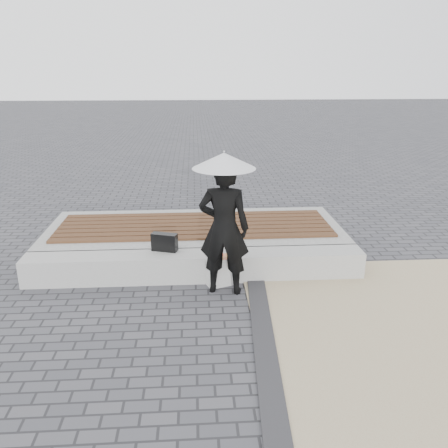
{
  "coord_description": "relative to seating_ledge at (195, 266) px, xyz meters",
  "views": [
    {
      "loc": [
        0.02,
        -4.68,
        3.01
      ],
      "look_at": [
        0.4,
        1.15,
        1.0
      ],
      "focal_mm": 36.94,
      "sensor_mm": 36.0,
      "label": 1
    }
  ],
  "objects": [
    {
      "name": "ground",
      "position": [
        0.0,
        -1.6,
        -0.2
      ],
      "size": [
        80.0,
        80.0,
        0.0
      ],
      "primitive_type": "plane",
      "color": "#47474C",
      "rests_on": "ground"
    },
    {
      "name": "edging_band",
      "position": [
        0.75,
        -2.1,
        -0.18
      ],
      "size": [
        0.61,
        5.2,
        0.04
      ],
      "primitive_type": "cube",
      "rotation": [
        0.0,
        0.0,
        -0.07
      ],
      "color": "#2D2C2F",
      "rests_on": "ground"
    },
    {
      "name": "seating_ledge",
      "position": [
        0.0,
        0.0,
        0.0
      ],
      "size": [
        5.0,
        0.45,
        0.4
      ],
      "primitive_type": "cube",
      "color": "#ABABA6",
      "rests_on": "ground"
    },
    {
      "name": "timber_platform",
      "position": [
        0.0,
        1.2,
        0.0
      ],
      "size": [
        5.0,
        2.0,
        0.4
      ],
      "primitive_type": "cube",
      "color": "#ADADA7",
      "rests_on": "ground"
    },
    {
      "name": "timber_decking",
      "position": [
        0.0,
        1.2,
        0.22
      ],
      "size": [
        4.6,
        1.4,
        0.04
      ],
      "primitive_type": null,
      "color": "brown",
      "rests_on": "timber_platform"
    },
    {
      "name": "woman",
      "position": [
        0.4,
        -0.45,
        0.74
      ],
      "size": [
        0.75,
        0.57,
        1.88
      ],
      "primitive_type": "imported",
      "rotation": [
        0.0,
        0.0,
        2.96
      ],
      "color": "black",
      "rests_on": "ground"
    },
    {
      "name": "parasol",
      "position": [
        0.4,
        -0.45,
        1.66
      ],
      "size": [
        0.83,
        0.83,
        1.06
      ],
      "rotation": [
        0.0,
        0.0,
        0.01
      ],
      "color": "#B1B1B6",
      "rests_on": "ground"
    },
    {
      "name": "handbag",
      "position": [
        -0.45,
        0.13,
        0.33
      ],
      "size": [
        0.4,
        0.24,
        0.27
      ],
      "primitive_type": "cube",
      "rotation": [
        0.0,
        0.0,
        -0.31
      ],
      "color": "black",
      "rests_on": "seating_ledge"
    },
    {
      "name": "canvas_tote",
      "position": [
        0.39,
        -0.24,
        0.03
      ],
      "size": [
        0.47,
        0.32,
        0.46
      ],
      "primitive_type": "cube",
      "rotation": [
        0.0,
        0.0,
        0.36
      ],
      "color": "silver",
      "rests_on": "ground"
    },
    {
      "name": "magazine",
      "position": [
        0.39,
        -0.29,
        0.26
      ],
      "size": [
        0.29,
        0.22,
        0.01
      ],
      "primitive_type": "cube",
      "rotation": [
        0.0,
        0.0,
        -0.03
      ],
      "color": "red",
      "rests_on": "canvas_tote"
    }
  ]
}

